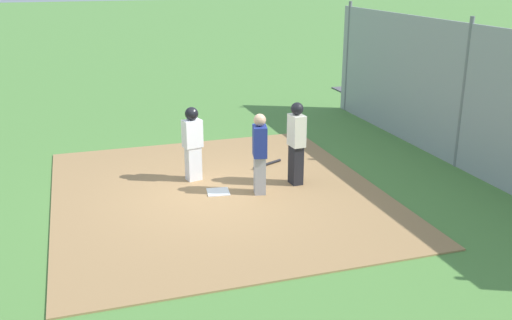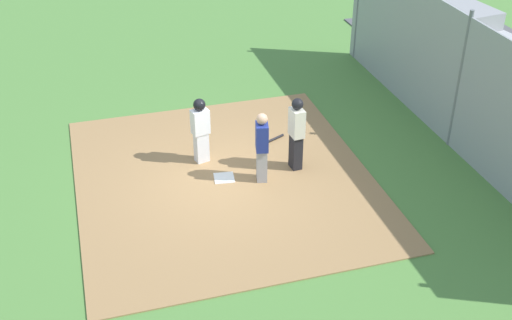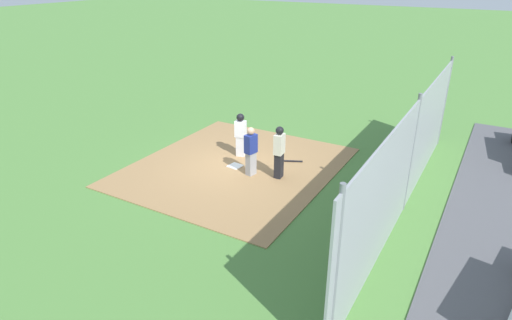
# 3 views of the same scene
# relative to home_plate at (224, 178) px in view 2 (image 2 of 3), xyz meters

# --- Properties ---
(ground_plane) EXTENTS (140.00, 140.00, 0.00)m
(ground_plane) POSITION_rel_home_plate_xyz_m (0.00, 0.00, -0.04)
(ground_plane) COLOR #51843D
(dirt_infield) EXTENTS (7.20, 6.40, 0.03)m
(dirt_infield) POSITION_rel_home_plate_xyz_m (0.00, 0.00, -0.03)
(dirt_infield) COLOR #9E774C
(dirt_infield) RESTS_ON ground_plane
(home_plate) EXTENTS (0.49, 0.49, 0.02)m
(home_plate) POSITION_rel_home_plate_xyz_m (0.00, 0.00, 0.00)
(home_plate) COLOR white
(home_plate) RESTS_ON dirt_infield
(catcher) EXTENTS (0.43, 0.33, 1.63)m
(catcher) POSITION_rel_home_plate_xyz_m (-0.27, -0.79, 0.84)
(catcher) COLOR #9E9EA3
(catcher) RESTS_ON dirt_infield
(umpire) EXTENTS (0.40, 0.29, 1.73)m
(umpire) POSITION_rel_home_plate_xyz_m (-0.00, -1.67, 0.90)
(umpire) COLOR black
(umpire) RESTS_ON dirt_infield
(runner) EXTENTS (0.34, 0.43, 1.58)m
(runner) POSITION_rel_home_plate_xyz_m (0.87, 0.31, 0.88)
(runner) COLOR silver
(runner) RESTS_ON dirt_infield
(baseball_bat) EXTENTS (0.42, 0.79, 0.06)m
(baseball_bat) POSITION_rel_home_plate_xyz_m (1.27, -1.47, 0.02)
(baseball_bat) COLOR black
(baseball_bat) RESTS_ON dirt_infield
(backstop_fence) EXTENTS (12.00, 0.10, 3.35)m
(backstop_fence) POSITION_rel_home_plate_xyz_m (0.00, -5.60, 1.56)
(backstop_fence) COLOR #93999E
(backstop_fence) RESTS_ON ground_plane
(parked_car_silver) EXTENTS (4.38, 2.29, 1.28)m
(parked_car_silver) POSITION_rel_home_plate_xyz_m (5.85, -9.21, 0.57)
(parked_car_silver) COLOR #B2B2B7
(parked_car_silver) RESTS_ON parking_lot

